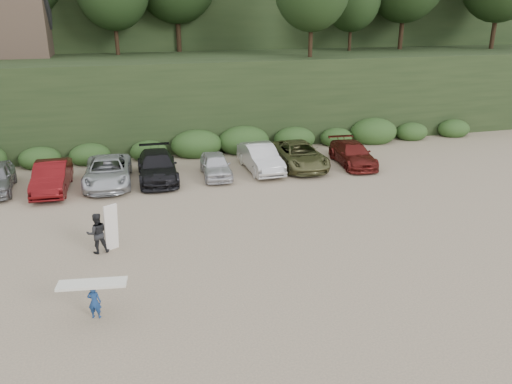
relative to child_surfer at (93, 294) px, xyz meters
name	(u,v)px	position (x,y,z in m)	size (l,w,h in m)	color
ground	(229,251)	(5.14, 3.39, -0.86)	(120.00, 120.00, 0.00)	tan
parked_cars	(87,173)	(-0.58, 13.40, -0.10)	(34.48, 6.07, 1.61)	#9E9DA2
child_surfer	(93,294)	(0.00, 0.00, 0.00)	(2.18, 0.90, 1.27)	navy
adult_surfer	(98,233)	(0.10, 4.73, 0.00)	(1.32, 0.73, 1.99)	black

